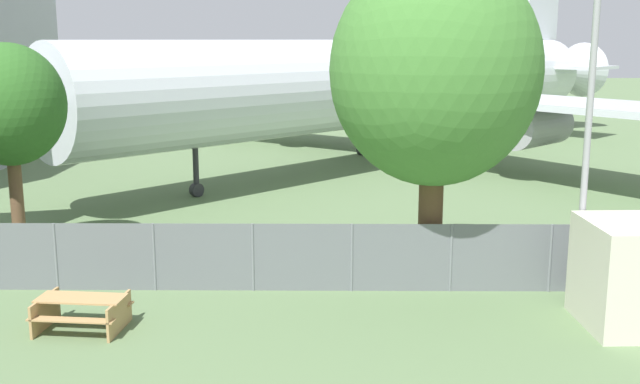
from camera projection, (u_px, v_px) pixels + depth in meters
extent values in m
cylinder|color=slate|center=(56.00, 257.00, 19.27)|extent=(0.07, 0.07, 1.78)
cylinder|color=slate|center=(154.00, 257.00, 19.25)|extent=(0.07, 0.07, 1.78)
cylinder|color=slate|center=(253.00, 257.00, 19.23)|extent=(0.07, 0.07, 1.78)
cylinder|color=slate|center=(352.00, 258.00, 19.20)|extent=(0.07, 0.07, 1.78)
cylinder|color=slate|center=(451.00, 258.00, 19.18)|extent=(0.07, 0.07, 1.78)
cylinder|color=slate|center=(550.00, 258.00, 19.16)|extent=(0.07, 0.07, 1.78)
cube|color=slate|center=(352.00, 258.00, 19.20)|extent=(56.00, 0.01, 1.78)
cylinder|color=silver|center=(378.00, 83.00, 38.23)|extent=(27.72, 28.65, 4.33)
cone|color=silver|center=(565.00, 71.00, 52.58)|extent=(6.57, 6.61, 3.90)
cube|color=silver|center=(582.00, 105.00, 32.65)|extent=(13.80, 15.64, 0.30)
cylinder|color=#939399|center=(535.00, 126.00, 34.79)|extent=(4.11, 4.17, 1.95)
cube|color=silver|center=(271.00, 86.00, 46.57)|extent=(15.88, 13.39, 0.30)
cylinder|color=#939399|center=(302.00, 106.00, 45.42)|extent=(4.11, 4.17, 1.95)
cube|color=silver|center=(537.00, 66.00, 49.69)|extent=(9.28, 9.10, 0.20)
cylinder|color=#2D2D33|center=(196.00, 172.00, 30.78)|extent=(0.24, 0.24, 2.04)
cylinder|color=#2D2D33|center=(197.00, 190.00, 30.93)|extent=(0.60, 0.61, 0.56)
cylinder|color=#2D2D33|center=(438.00, 146.00, 38.34)|extent=(0.24, 0.24, 2.04)
cylinder|color=#2D2D33|center=(438.00, 160.00, 38.49)|extent=(0.60, 0.61, 0.56)
cylinder|color=#2D2D33|center=(362.00, 137.00, 41.90)|extent=(0.24, 0.24, 2.04)
cylinder|color=#2D2D33|center=(362.00, 150.00, 42.05)|extent=(0.60, 0.61, 0.56)
cube|color=tan|center=(81.00, 298.00, 16.65)|extent=(1.99, 0.94, 0.04)
cube|color=tan|center=(92.00, 302.00, 17.26)|extent=(1.95, 0.46, 0.04)
cube|color=tan|center=(71.00, 320.00, 16.17)|extent=(1.95, 0.46, 0.04)
cube|color=tan|center=(119.00, 315.00, 16.64)|extent=(0.19, 1.40, 0.74)
cube|color=tan|center=(45.00, 312.00, 16.81)|extent=(0.19, 1.40, 0.74)
cylinder|color=brown|center=(430.00, 222.00, 19.68)|extent=(0.64, 0.64, 3.35)
ellipsoid|color=#427A33|center=(435.00, 70.00, 18.89)|extent=(5.35, 5.35, 5.88)
cylinder|color=brown|center=(17.00, 204.00, 22.19)|extent=(0.39, 0.39, 3.17)
ellipsoid|color=#2D6023|center=(9.00, 105.00, 21.60)|extent=(3.23, 3.23, 3.55)
cylinder|color=#99999E|center=(587.00, 139.00, 17.47)|extent=(0.16, 0.16, 8.21)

